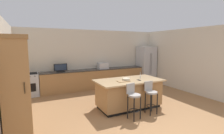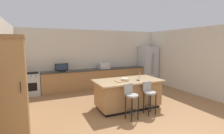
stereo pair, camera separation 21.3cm
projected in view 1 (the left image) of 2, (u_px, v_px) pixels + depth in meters
wall_back at (93, 59)px, 8.09m from camera, size 7.12×0.12×2.72m
wall_left at (4, 71)px, 4.32m from camera, size 0.12×5.55×2.72m
wall_right at (186, 60)px, 7.27m from camera, size 0.12×5.55×2.72m
counter_back at (95, 79)px, 7.86m from camera, size 4.86×0.62×0.90m
kitchen_island at (129, 93)px, 5.44m from camera, size 2.13×1.12×0.92m
refrigerator at (146, 65)px, 8.97m from camera, size 0.83×0.80×1.94m
range_oven at (28, 85)px, 6.61m from camera, size 0.79×0.63×0.92m
cabinet_tower at (16, 89)px, 3.37m from camera, size 0.55×0.60×2.22m
microwave at (103, 66)px, 7.95m from camera, size 0.48×0.36×0.28m
tv_monitor at (61, 68)px, 7.04m from camera, size 0.54×0.16×0.34m
sink_faucet_back at (96, 66)px, 7.90m from camera, size 0.02×0.02×0.24m
sink_faucet_island at (140, 75)px, 5.56m from camera, size 0.02×0.02×0.22m
bar_stool_left at (133, 98)px, 4.59m from camera, size 0.35×0.36×0.97m
bar_stool_right at (151, 95)px, 4.95m from camera, size 0.34×0.34×0.95m
fruit_bowl at (126, 79)px, 5.25m from camera, size 0.25×0.25×0.08m
cell_phone at (139, 80)px, 5.31m from camera, size 0.08×0.15×0.01m
cutting_board at (123, 81)px, 5.15m from camera, size 0.37×0.25×0.02m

